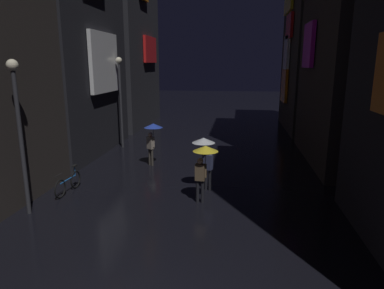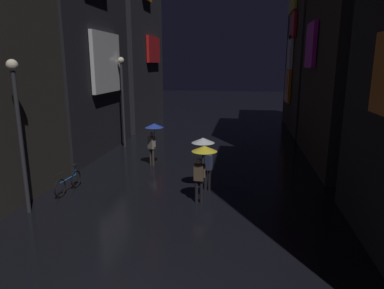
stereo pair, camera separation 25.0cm
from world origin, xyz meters
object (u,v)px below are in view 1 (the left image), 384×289
at_px(pedestrian_foreground_right_yellow, 204,158).
at_px(bicycle_parked_at_storefront, 68,183).
at_px(pedestrian_foreground_left_clear, 205,149).
at_px(pedestrian_midstreet_centre_blue, 152,133).
at_px(streetlamp_left_far, 120,92).
at_px(streetlamp_left_near, 19,119).

height_order(pedestrian_foreground_right_yellow, bicycle_parked_at_storefront, pedestrian_foreground_right_yellow).
relative_size(pedestrian_foreground_left_clear, bicycle_parked_at_storefront, 1.16).
distance_m(pedestrian_midstreet_centre_blue, bicycle_parked_at_storefront, 4.84).
xyz_separation_m(pedestrian_foreground_right_yellow, streetlamp_left_far, (-5.72, 7.83, 1.66)).
bearing_deg(pedestrian_foreground_left_clear, streetlamp_left_far, 130.90).
relative_size(pedestrian_midstreet_centre_blue, streetlamp_left_far, 0.40).
bearing_deg(streetlamp_left_far, pedestrian_foreground_right_yellow, -53.82).
bearing_deg(streetlamp_left_far, bicycle_parked_at_storefront, -86.96).
height_order(pedestrian_foreground_right_yellow, pedestrian_midstreet_centre_blue, same).
bearing_deg(pedestrian_midstreet_centre_blue, bicycle_parked_at_storefront, -120.67).
distance_m(streetlamp_left_far, streetlamp_left_near, 9.55).
bearing_deg(pedestrian_foreground_right_yellow, pedestrian_foreground_left_clear, 93.81).
height_order(pedestrian_foreground_right_yellow, streetlamp_left_far, streetlamp_left_far).
distance_m(pedestrian_foreground_right_yellow, streetlamp_left_far, 9.84).
bearing_deg(streetlamp_left_far, pedestrian_midstreet_centre_blue, -51.89).
height_order(pedestrian_foreground_left_clear, bicycle_parked_at_storefront, pedestrian_foreground_left_clear).
bearing_deg(bicycle_parked_at_storefront, pedestrian_midstreet_centre_blue, 59.33).
xyz_separation_m(bicycle_parked_at_storefront, streetlamp_left_far, (-0.40, 7.56, 2.95)).
height_order(pedestrian_foreground_right_yellow, pedestrian_foreground_left_clear, same).
xyz_separation_m(pedestrian_midstreet_centre_blue, bicycle_parked_at_storefront, (-2.38, -4.02, -1.28)).
relative_size(bicycle_parked_at_storefront, streetlamp_left_far, 0.34).
relative_size(pedestrian_midstreet_centre_blue, streetlamp_left_near, 0.42).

